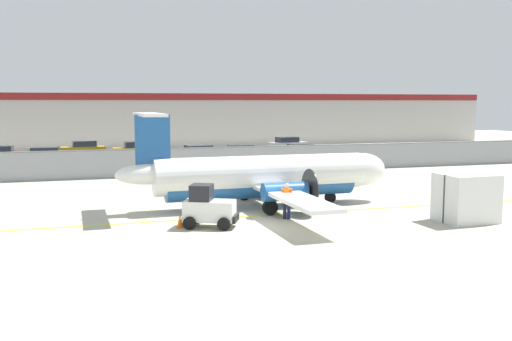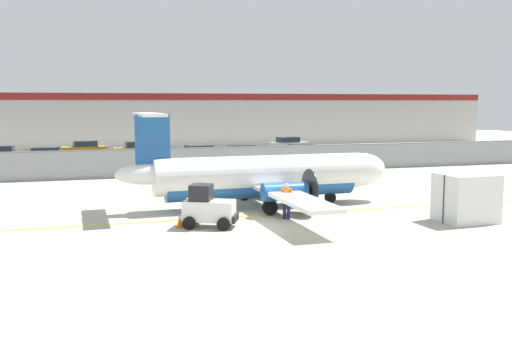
{
  "view_description": "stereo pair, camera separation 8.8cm",
  "coord_description": "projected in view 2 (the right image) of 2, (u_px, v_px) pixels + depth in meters",
  "views": [
    {
      "loc": [
        -7.41,
        -23.83,
        5.44
      ],
      "look_at": [
        1.43,
        5.21,
        1.8
      ],
      "focal_mm": 40.0,
      "sensor_mm": 36.0,
      "label": 1
    },
    {
      "loc": [
        -7.32,
        -23.86,
        5.44
      ],
      "look_at": [
        1.43,
        5.21,
        1.8
      ],
      "focal_mm": 40.0,
      "sensor_mm": 36.0,
      "label": 2
    }
  ],
  "objects": [
    {
      "name": "parked_car_5",
      "position": [
        242.0,
        154.0,
        50.57
      ],
      "size": [
        4.33,
        2.28,
        1.58
      ],
      "rotation": [
        0.0,
        0.0,
        -0.08
      ],
      "color": "black",
      "rests_on": "parking_lot_strip"
    },
    {
      "name": "baggage_tug",
      "position": [
        208.0,
        208.0,
        24.9
      ],
      "size": [
        2.58,
        2.12,
        1.88
      ],
      "rotation": [
        0.0,
        0.0,
        -0.43
      ],
      "color": "silver",
      "rests_on": "ground"
    },
    {
      "name": "ground_plane",
      "position": [
        247.0,
        216.0,
        27.33
      ],
      "size": [
        140.0,
        140.0,
        0.01
      ],
      "color": "#B2AD99"
    },
    {
      "name": "parked_car_1",
      "position": [
        45.0,
        157.0,
        48.01
      ],
      "size": [
        4.3,
        2.21,
        1.58
      ],
      "rotation": [
        0.0,
        0.0,
        3.08
      ],
      "color": "slate",
      "rests_on": "parking_lot_strip"
    },
    {
      "name": "traffic_cone_near_right",
      "position": [
        214.0,
        195.0,
        31.74
      ],
      "size": [
        0.36,
        0.36,
        0.64
      ],
      "color": "orange",
      "rests_on": "ground"
    },
    {
      "name": "parked_car_7",
      "position": [
        289.0,
        144.0,
        61.95
      ],
      "size": [
        4.36,
        2.36,
        1.58
      ],
      "rotation": [
        0.0,
        0.0,
        0.11
      ],
      "color": "silver",
      "rests_on": "parking_lot_strip"
    },
    {
      "name": "parked_car_6",
      "position": [
        302.0,
        153.0,
        51.85
      ],
      "size": [
        4.38,
        2.41,
        1.58
      ],
      "rotation": [
        0.0,
        0.0,
        -0.12
      ],
      "color": "#19662D",
      "rests_on": "parking_lot_strip"
    },
    {
      "name": "parking_lot_strip",
      "position": [
        167.0,
        160.0,
        53.46
      ],
      "size": [
        98.0,
        17.0,
        0.12
      ],
      "color": "#38383A",
      "rests_on": "ground"
    },
    {
      "name": "parked_car_2",
      "position": [
        84.0,
        149.0,
        55.78
      ],
      "size": [
        4.36,
        2.36,
        1.58
      ],
      "rotation": [
        0.0,
        0.0,
        3.25
      ],
      "color": "#B28C19",
      "rests_on": "parking_lot_strip"
    },
    {
      "name": "parked_car_3",
      "position": [
        136.0,
        150.0,
        54.72
      ],
      "size": [
        4.26,
        2.12,
        1.58
      ],
      "rotation": [
        0.0,
        0.0,
        3.18
      ],
      "color": "#B28C19",
      "rests_on": "parking_lot_strip"
    },
    {
      "name": "parked_car_4",
      "position": [
        200.0,
        154.0,
        50.09
      ],
      "size": [
        4.39,
        2.44,
        1.58
      ],
      "rotation": [
        0.0,
        0.0,
        0.14
      ],
      "color": "gray",
      "rests_on": "parking_lot_strip"
    },
    {
      "name": "commuter_airplane",
      "position": [
        266.0,
        176.0,
        29.72
      ],
      "size": [
        14.65,
        16.03,
        4.92
      ],
      "rotation": [
        0.0,
        0.0,
        0.02
      ],
      "color": "white",
      "rests_on": "ground"
    },
    {
      "name": "traffic_cone_near_left",
      "position": [
        180.0,
        220.0,
        24.91
      ],
      "size": [
        0.36,
        0.36,
        0.64
      ],
      "color": "orange",
      "rests_on": "ground"
    },
    {
      "name": "ground_crew_worker",
      "position": [
        287.0,
        199.0,
        26.6
      ],
      "size": [
        0.49,
        0.48,
        1.7
      ],
      "rotation": [
        0.0,
        0.0,
        0.93
      ],
      "color": "#191E4C",
      "rests_on": "ground"
    },
    {
      "name": "perimeter_fence",
      "position": [
        188.0,
        161.0,
        42.4
      ],
      "size": [
        98.0,
        0.1,
        2.1
      ],
      "color": "gray",
      "rests_on": "ground"
    },
    {
      "name": "cargo_container",
      "position": [
        466.0,
        198.0,
        26.01
      ],
      "size": [
        2.46,
        2.07,
        2.2
      ],
      "rotation": [
        0.0,
        0.0,
        0.03
      ],
      "color": "silver",
      "rests_on": "ground"
    },
    {
      "name": "background_building",
      "position": [
        146.0,
        120.0,
        70.66
      ],
      "size": [
        91.0,
        8.1,
        6.5
      ],
      "color": "#BCB7B2",
      "rests_on": "ground"
    }
  ]
}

